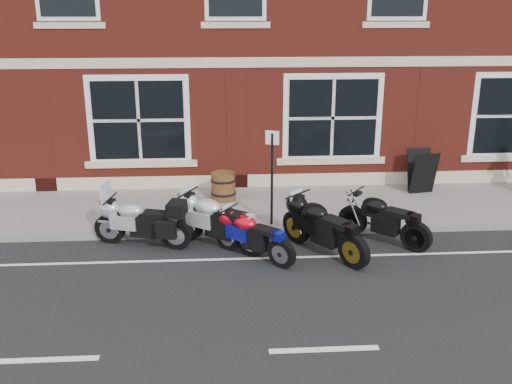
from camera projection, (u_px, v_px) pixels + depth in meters
ground at (297, 262)px, 11.06m from camera, size 80.00×80.00×0.00m
sidewalk at (280, 207)px, 13.89m from camera, size 30.00×3.00×0.12m
kerb at (288, 232)px, 12.39m from camera, size 30.00×0.16×0.12m
moto_touring_silver at (140, 220)px, 11.67m from camera, size 2.06×0.76×1.38m
moto_sport_red at (253, 234)px, 11.10m from camera, size 1.51×1.40×0.87m
moto_sport_black at (324, 226)px, 11.26m from camera, size 1.42×1.98×1.04m
moto_sport_silver at (218, 219)px, 11.60m from camera, size 1.94×1.46×1.03m
moto_naked_black at (383, 217)px, 11.86m from camera, size 1.61×1.59×0.96m
a_board_sign at (422, 171)px, 14.72m from camera, size 0.73×0.55×1.11m
barrel_planter at (223, 186)px, 14.18m from camera, size 0.63×0.63×0.70m
parking_sign at (272, 171)px, 12.29m from camera, size 0.29×0.12×2.11m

